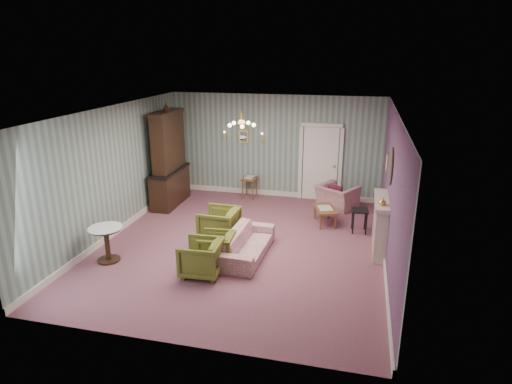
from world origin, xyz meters
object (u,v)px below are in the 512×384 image
(fireplace, at_px, (380,225))
(side_table_black, at_px, (359,221))
(olive_chair_a, at_px, (201,256))
(pedestal_table, at_px, (107,244))
(sofa_chintz, at_px, (247,239))
(olive_chair_b, at_px, (216,246))
(coffee_table, at_px, (325,216))
(olive_chair_c, at_px, (219,223))
(dresser, at_px, (168,156))
(wingback_chair, at_px, (337,193))

(fireplace, relative_size, side_table_black, 2.54)
(fireplace, bearing_deg, olive_chair_a, -150.49)
(pedestal_table, bearing_deg, sofa_chintz, 18.20)
(olive_chair_b, distance_m, coffee_table, 3.19)
(sofa_chintz, height_order, pedestal_table, pedestal_table)
(olive_chair_a, relative_size, side_table_black, 1.36)
(olive_chair_c, relative_size, dresser, 0.30)
(fireplace, bearing_deg, pedestal_table, -161.54)
(olive_chair_b, relative_size, fireplace, 0.48)
(dresser, bearing_deg, wingback_chair, 8.86)
(sofa_chintz, bearing_deg, olive_chair_b, 130.37)
(coffee_table, bearing_deg, sofa_chintz, -123.21)
(dresser, bearing_deg, fireplace, -17.91)
(dresser, distance_m, pedestal_table, 3.62)
(sofa_chintz, height_order, dresser, dresser)
(dresser, distance_m, fireplace, 5.79)
(olive_chair_a, distance_m, fireplace, 3.77)
(olive_chair_b, relative_size, pedestal_table, 0.92)
(olive_chair_a, height_order, coffee_table, olive_chair_a)
(wingback_chair, xyz_separation_m, coffee_table, (-0.21, -1.21, -0.22))
(olive_chair_c, bearing_deg, pedestal_table, -48.56)
(sofa_chintz, distance_m, fireplace, 2.78)
(fireplace, height_order, pedestal_table, fireplace)
(olive_chair_b, distance_m, pedestal_table, 2.18)
(wingback_chair, relative_size, coffee_table, 1.20)
(fireplace, bearing_deg, olive_chair_b, -157.53)
(olive_chair_b, bearing_deg, side_table_black, 124.00)
(olive_chair_a, bearing_deg, coffee_table, 144.05)
(sofa_chintz, bearing_deg, wingback_chair, -23.51)
(olive_chair_a, xyz_separation_m, side_table_black, (2.86, 2.77, -0.10))
(sofa_chintz, distance_m, pedestal_table, 2.80)
(fireplace, relative_size, pedestal_table, 1.91)
(olive_chair_b, xyz_separation_m, sofa_chintz, (0.53, 0.41, 0.03))
(olive_chair_b, distance_m, dresser, 3.94)
(wingback_chair, xyz_separation_m, side_table_black, (0.60, -1.53, -0.15))
(sofa_chintz, xyz_separation_m, coffee_table, (1.39, 2.13, -0.16))
(olive_chair_b, height_order, fireplace, fireplace)
(sofa_chintz, height_order, side_table_black, sofa_chintz)
(fireplace, distance_m, side_table_black, 1.06)
(coffee_table, height_order, side_table_black, side_table_black)
(olive_chair_c, bearing_deg, olive_chair_b, 17.51)
(olive_chair_b, distance_m, sofa_chintz, 0.67)
(olive_chair_c, bearing_deg, side_table_black, 113.86)
(wingback_chair, bearing_deg, coffee_table, 111.92)
(olive_chair_c, relative_size, coffee_table, 1.01)
(coffee_table, bearing_deg, pedestal_table, -143.45)
(sofa_chintz, relative_size, pedestal_table, 2.55)
(fireplace, height_order, coffee_table, fireplace)
(olive_chair_a, bearing_deg, pedestal_table, -95.02)
(coffee_table, relative_size, side_table_black, 1.45)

